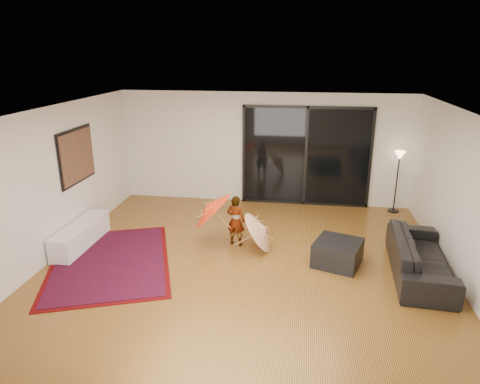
% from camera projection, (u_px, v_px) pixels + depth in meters
% --- Properties ---
extents(floor, '(7.00, 7.00, 0.00)m').
position_uv_depth(floor, '(245.00, 268.00, 7.48)').
color(floor, '#A7702D').
rests_on(floor, ground).
extents(ceiling, '(7.00, 7.00, 0.00)m').
position_uv_depth(ceiling, '(245.00, 113.00, 6.63)').
color(ceiling, white).
rests_on(ceiling, wall_back).
extents(wall_back, '(7.00, 0.00, 7.00)m').
position_uv_depth(wall_back, '(264.00, 149.00, 10.34)').
color(wall_back, silver).
rests_on(wall_back, floor).
extents(wall_front, '(7.00, 0.00, 7.00)m').
position_uv_depth(wall_front, '(191.00, 322.00, 3.77)').
color(wall_front, silver).
rests_on(wall_front, floor).
extents(wall_left, '(0.00, 7.00, 7.00)m').
position_uv_depth(wall_left, '(49.00, 186.00, 7.54)').
color(wall_left, silver).
rests_on(wall_left, floor).
extents(wall_right, '(0.00, 7.00, 7.00)m').
position_uv_depth(wall_right, '(470.00, 206.00, 6.57)').
color(wall_right, silver).
rests_on(wall_right, floor).
extents(sliding_door, '(3.06, 0.07, 2.40)m').
position_uv_depth(sliding_door, '(306.00, 157.00, 10.22)').
color(sliding_door, black).
rests_on(sliding_door, wall_back).
extents(painting, '(0.04, 1.28, 1.08)m').
position_uv_depth(painting, '(77.00, 156.00, 8.38)').
color(painting, black).
rests_on(painting, wall_left).
extents(media_console, '(0.43, 1.63, 0.45)m').
position_uv_depth(media_console, '(81.00, 235.00, 8.24)').
color(media_console, white).
rests_on(media_console, floor).
extents(speaker, '(0.30, 0.30, 0.34)m').
position_uv_depth(speaker, '(76.00, 242.00, 8.07)').
color(speaker, '#424244').
rests_on(speaker, floor).
extents(persian_rug, '(2.90, 3.39, 0.02)m').
position_uv_depth(persian_rug, '(110.00, 262.00, 7.67)').
color(persian_rug, '#530708').
rests_on(persian_rug, floor).
extents(sofa, '(1.03, 2.27, 0.65)m').
position_uv_depth(sofa, '(420.00, 257.00, 7.19)').
color(sofa, black).
rests_on(sofa, floor).
extents(ottoman, '(0.97, 0.97, 0.43)m').
position_uv_depth(ottoman, '(338.00, 253.00, 7.55)').
color(ottoman, black).
rests_on(ottoman, floor).
extents(floor_lamp, '(0.25, 0.25, 1.45)m').
position_uv_depth(floor_lamp, '(399.00, 164.00, 9.74)').
color(floor_lamp, black).
rests_on(floor_lamp, floor).
extents(child, '(0.41, 0.32, 1.00)m').
position_uv_depth(child, '(236.00, 221.00, 8.23)').
color(child, '#999999').
rests_on(child, floor).
extents(parasol_orange, '(0.76, 0.91, 0.90)m').
position_uv_depth(parasol_orange, '(207.00, 209.00, 8.19)').
color(parasol_orange, red).
rests_on(parasol_orange, child).
extents(parasol_white, '(0.63, 0.84, 0.94)m').
position_uv_depth(parasol_white, '(266.00, 225.00, 8.01)').
color(parasol_white, silver).
rests_on(parasol_white, floor).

